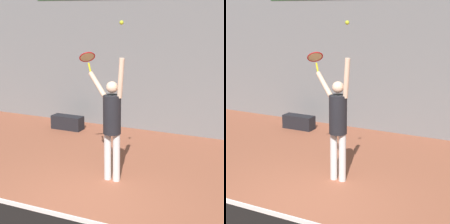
# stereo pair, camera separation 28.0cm
# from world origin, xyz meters

# --- Properties ---
(ground_plane) EXTENTS (18.00, 18.00, 0.00)m
(ground_plane) POSITION_xyz_m (0.00, 0.00, 0.00)
(ground_plane) COLOR #9E563D
(back_wall) EXTENTS (18.00, 0.10, 5.00)m
(back_wall) POSITION_xyz_m (0.00, 4.89, 2.50)
(back_wall) COLOR slate
(back_wall) RESTS_ON ground_plane
(tennis_player) EXTENTS (0.94, 0.60, 2.26)m
(tennis_player) POSITION_xyz_m (0.06, 1.55, 1.13)
(tennis_player) COLOR white
(tennis_player) RESTS_ON ground_plane
(tennis_racket) EXTENTS (0.40, 0.40, 0.40)m
(tennis_racket) POSITION_xyz_m (-0.72, 2.11, 2.15)
(tennis_racket) COLOR yellow
(tennis_ball) EXTENTS (0.07, 0.07, 0.07)m
(tennis_ball) POSITION_xyz_m (0.27, 1.48, 2.84)
(tennis_ball) COLOR #CCDB2D
(equipment_bag) EXTENTS (0.83, 0.32, 0.36)m
(equipment_bag) POSITION_xyz_m (-2.40, 4.05, 0.18)
(equipment_bag) COLOR black
(equipment_bag) RESTS_ON ground_plane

